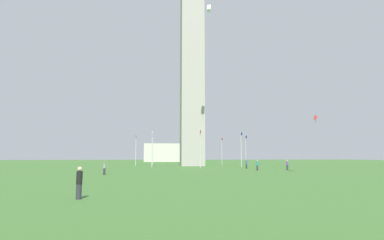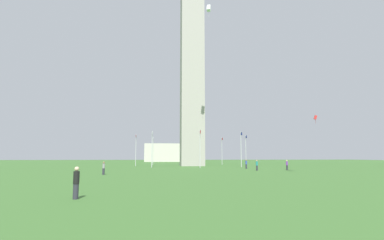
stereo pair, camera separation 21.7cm
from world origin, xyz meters
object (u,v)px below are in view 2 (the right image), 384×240
object	(u,v)px
obelisk_monument	(192,64)
distant_building	(165,153)
kite_red_box	(315,117)
flagpole_nw	(152,147)
person_teal_shirt	(257,165)
flagpole_s	(187,150)
flagpole_sw	(153,149)
flagpole_se	(222,150)
flagpole_e	(246,149)
person_purple_shirt	(287,165)
person_gray_shirt	(104,168)
flagpole_w	(136,148)
flagpole_n	(200,147)
kite_white_box	(209,8)
person_blue_shirt	(246,164)
person_black_shirt	(76,183)
flagpole_ne	(241,148)

from	to	relation	value
obelisk_monument	distant_building	xyz separation A→B (m)	(-62.92, -4.65, -21.61)
kite_red_box	obelisk_monument	bearing A→B (deg)	-119.69
flagpole_nw	person_teal_shirt	world-z (taller)	flagpole_nw
flagpole_s	distant_building	distance (m)	49.70
flagpole_nw	person_teal_shirt	size ratio (longest dim) A/B	4.45
kite_red_box	flagpole_sw	bearing A→B (deg)	-124.56
flagpole_se	kite_red_box	world-z (taller)	kite_red_box
obelisk_monument	flagpole_e	size ratio (longest dim) A/B	6.73
flagpole_e	flagpole_s	xyz separation A→B (m)	(-13.50, -13.50, 0.00)
person_purple_shirt	person_gray_shirt	bearing A→B (deg)	58.24
person_teal_shirt	flagpole_sw	bearing A→B (deg)	-7.04
obelisk_monument	kite_red_box	world-z (taller)	obelisk_monument
flagpole_sw	flagpole_w	size ratio (longest dim) A/B	1.00
flagpole_n	person_teal_shirt	size ratio (longest dim) A/B	4.45
kite_white_box	flagpole_s	bearing A→B (deg)	-178.02
person_blue_shirt	person_black_shirt	bearing A→B (deg)	130.65
person_blue_shirt	distant_building	distance (m)	82.40
flagpole_se	person_purple_shirt	xyz separation A→B (m)	(33.72, 3.62, -3.33)
person_blue_shirt	obelisk_monument	bearing A→B (deg)	2.97
flagpole_ne	flagpole_w	size ratio (longest dim) A/B	1.00
flagpole_ne	person_gray_shirt	size ratio (longest dim) A/B	4.66
flagpole_e	flagpole_nw	world-z (taller)	same
flagpole_sw	flagpole_nw	bearing A→B (deg)	-0.00
person_teal_shirt	person_blue_shirt	distance (m)	6.92
obelisk_monument	flagpole_s	bearing A→B (deg)	180.00
obelisk_monument	flagpole_nw	distance (m)	25.22
flagpole_ne	flagpole_w	bearing A→B (deg)	-112.50
flagpole_se	kite_red_box	bearing A→B (deg)	32.48
flagpole_se	person_black_shirt	distance (m)	69.00
flagpole_ne	person_black_shirt	distance (m)	51.35
flagpole_ne	person_black_shirt	bearing A→B (deg)	-25.92
person_purple_shirt	distant_building	world-z (taller)	distant_building
person_teal_shirt	flagpole_n	bearing A→B (deg)	-0.55
person_teal_shirt	person_blue_shirt	world-z (taller)	person_blue_shirt
person_gray_shirt	person_teal_shirt	distance (m)	24.23
flagpole_n	flagpole_ne	world-z (taller)	same
person_gray_shirt	flagpole_s	bearing A→B (deg)	5.88
person_gray_shirt	person_blue_shirt	bearing A→B (deg)	-32.57
flagpole_nw	person_purple_shirt	world-z (taller)	flagpole_nw
flagpole_s	person_teal_shirt	world-z (taller)	flagpole_s
person_purple_shirt	person_teal_shirt	bearing A→B (deg)	50.88
flagpole_nw	flagpole_s	bearing A→B (deg)	157.50
flagpole_n	flagpole_nw	size ratio (longest dim) A/B	1.00
flagpole_e	distant_building	xyz separation A→B (m)	(-62.98, -18.15, -0.33)
flagpole_nw	distant_building	distance (m)	72.69
flagpole_se	kite_red_box	distance (m)	28.45
flagpole_s	person_gray_shirt	distance (m)	49.80
kite_white_box	flagpole_ne	bearing A→B (deg)	136.29
flagpole_ne	person_teal_shirt	world-z (taller)	flagpole_ne
person_teal_shirt	flagpole_e	bearing A→B (deg)	-46.36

